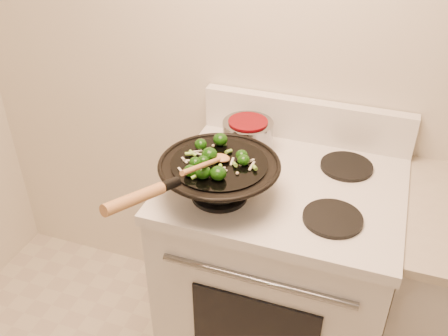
% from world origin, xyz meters
% --- Properties ---
extents(stove, '(0.78, 0.67, 1.08)m').
position_xyz_m(stove, '(-0.30, 1.17, 0.47)').
color(stove, white).
rests_on(stove, ground).
extents(wok, '(0.38, 0.61, 0.21)m').
position_xyz_m(wok, '(-0.48, 1.02, 1.00)').
color(wok, black).
rests_on(wok, stove).
extents(stirfry, '(0.24, 0.24, 0.04)m').
position_xyz_m(stirfry, '(-0.49, 1.01, 1.07)').
color(stirfry, '#113908').
rests_on(stirfry, wok).
extents(wooden_spoon, '(0.06, 0.27, 0.10)m').
position_xyz_m(wooden_spoon, '(-0.48, 0.96, 1.08)').
color(wooden_spoon, '#AF7645').
rests_on(wooden_spoon, wok).
extents(saucepan, '(0.18, 0.29, 0.11)m').
position_xyz_m(saucepan, '(-0.48, 1.32, 0.99)').
color(saucepan, gray).
rests_on(saucepan, stove).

